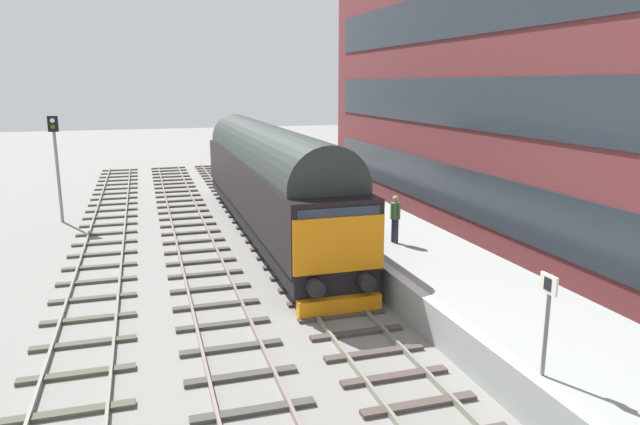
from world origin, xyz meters
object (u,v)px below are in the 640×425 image
Objects in this scene: diesel_locomotive at (268,177)px; platform_number_sign at (547,309)px; waiting_passenger at (395,215)px; signal_post_near at (56,158)px.

diesel_locomotive is 15.73m from platform_number_sign.
diesel_locomotive is 9.63× the size of platform_number_sign.
platform_number_sign is 9.45m from waiting_passenger.
signal_post_near is 16.35m from waiting_passenger.
signal_post_near reaches higher than diesel_locomotive.
diesel_locomotive is at bearing 15.87° from waiting_passenger.
waiting_passenger is at bearing -63.71° from diesel_locomotive.
platform_number_sign is at bearing 162.41° from waiting_passenger.
waiting_passenger is at bearing -43.13° from signal_post_near.
waiting_passenger is at bearing 82.82° from platform_number_sign.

